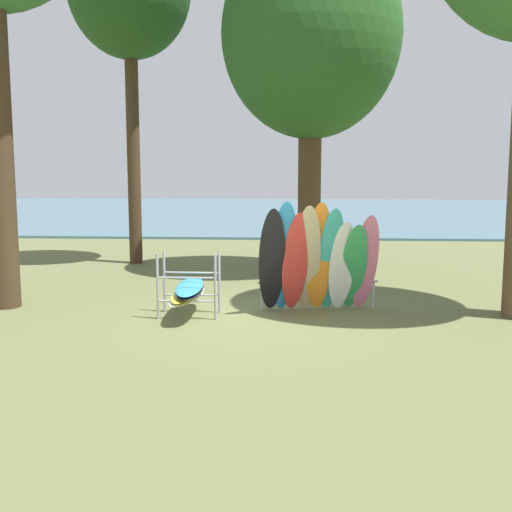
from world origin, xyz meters
The scene contains 5 objects.
ground_plane centered at (0.00, 0.00, 0.00)m, with size 80.00×80.00×0.00m, color #60663D.
lake_water centered at (0.00, 31.63, 0.05)m, with size 80.00×36.00×0.10m, color #477084.
tree_mid_behind centered at (1.00, 5.39, 6.32)m, with size 4.76×4.76×9.11m.
leaning_board_pile centered at (1.08, 0.46, 1.02)m, with size 2.49×1.27×2.24m.
board_storage_rack centered at (-1.41, -0.03, 0.50)m, with size 1.15×2.13×1.25m.
Camera 1 is at (0.67, -11.82, 2.78)m, focal length 43.98 mm.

